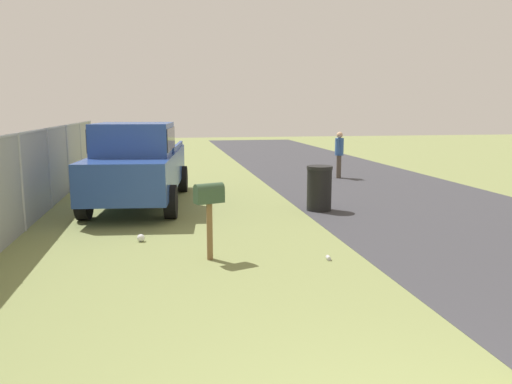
% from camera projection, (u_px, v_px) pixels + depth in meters
% --- Properties ---
extents(road_asphalt, '(60.00, 6.26, 0.01)m').
position_uv_depth(road_asphalt, '(497.00, 235.00, 9.77)').
color(road_asphalt, '#38383D').
rests_on(road_asphalt, ground).
extents(mailbox, '(0.35, 0.51, 1.26)m').
position_uv_depth(mailbox, '(209.00, 199.00, 8.06)').
color(mailbox, brown).
rests_on(mailbox, ground).
extents(pickup_truck, '(5.75, 2.61, 2.09)m').
position_uv_depth(pickup_truck, '(138.00, 162.00, 12.64)').
color(pickup_truck, '#284793').
rests_on(pickup_truck, ground).
extents(trash_bin, '(0.62, 0.62, 1.08)m').
position_uv_depth(trash_bin, '(319.00, 188.00, 12.07)').
color(trash_bin, black).
rests_on(trash_bin, ground).
extents(pedestrian, '(0.44, 0.37, 1.63)m').
position_uv_depth(pedestrian, '(339.00, 152.00, 17.63)').
color(pedestrian, '#4C4238').
rests_on(pedestrian, ground).
extents(fence_section, '(16.85, 0.07, 1.97)m').
position_uv_depth(fence_section, '(36.00, 172.00, 11.10)').
color(fence_section, '#9EA3A8').
rests_on(fence_section, ground).
extents(litter_bag_near_hydrant, '(0.14, 0.14, 0.14)m').
position_uv_depth(litter_bag_near_hydrant, '(141.00, 238.00, 9.30)').
color(litter_bag_near_hydrant, silver).
rests_on(litter_bag_near_hydrant, ground).
extents(litter_can_midfield_b, '(0.13, 0.08, 0.07)m').
position_uv_depth(litter_can_midfield_b, '(328.00, 258.00, 8.19)').
color(litter_can_midfield_b, silver).
rests_on(litter_can_midfield_b, ground).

